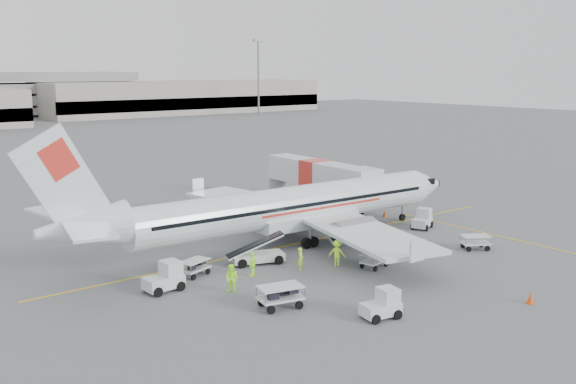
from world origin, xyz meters
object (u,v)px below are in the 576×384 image
jet_bridge (315,183)px  tug_aft (163,277)px  aircraft (293,180)px  belt_loader (258,245)px  tug_fore (422,219)px  tug_mid (381,304)px

jet_bridge → tug_aft: jet_bridge is taller
aircraft → jet_bridge: bearing=44.7°
aircraft → belt_loader: bearing=-149.9°
tug_fore → jet_bridge: bearing=70.4°
tug_aft → aircraft: bearing=12.7°
belt_loader → tug_aft: size_ratio=2.07×
jet_bridge → tug_mid: bearing=-121.5°
belt_loader → tug_aft: belt_loader is taller
belt_loader → tug_aft: bearing=-153.0°
belt_loader → tug_fore: belt_loader is taller
tug_fore → tug_aft: (-25.23, -0.64, 0.07)m
jet_bridge → tug_aft: 28.15m
aircraft → tug_aft: bearing=-161.0°
jet_bridge → belt_loader: size_ratio=3.54×
tug_mid → jet_bridge: bearing=66.4°
tug_fore → tug_aft: size_ratio=0.92×
belt_loader → tug_mid: belt_loader is taller
aircraft → tug_mid: (-6.25, -15.59, -4.23)m
belt_loader → jet_bridge: bearing=57.0°
jet_bridge → tug_aft: (-24.38, -13.99, -1.37)m
tug_mid → tug_fore: bearing=44.3°
tug_aft → tug_mid: bearing=-61.2°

